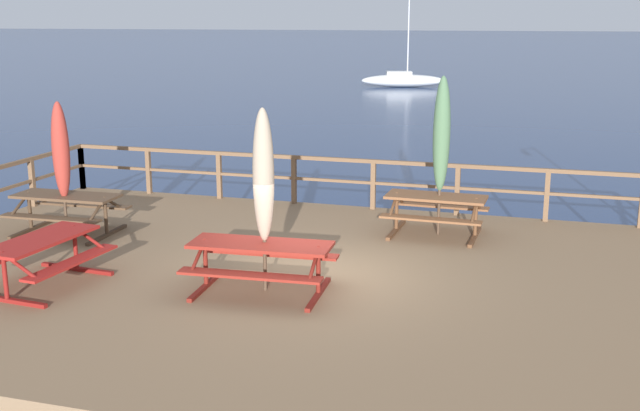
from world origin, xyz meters
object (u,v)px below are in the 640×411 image
Objects in this scene: picnic_table_mid_left at (41,251)px; patio_umbrella_tall_back_left at (61,151)px; picnic_table_back_right at (67,205)px; sailboat_distant at (403,80)px; patio_umbrella_tall_mid_right at (263,176)px; patio_umbrella_short_front at (442,135)px; picnic_table_mid_right at (436,206)px; picnic_table_back_left at (261,256)px.

patio_umbrella_tall_back_left is (-1.38, 2.64, 1.06)m from picnic_table_mid_left.
sailboat_distant is at bearing 92.37° from picnic_table_back_right.
patio_umbrella_tall_mid_right is at bearing 13.11° from picnic_table_mid_left.
picnic_table_mid_left is 0.68× the size of patio_umbrella_short_front.
sailboat_distant reaches higher than patio_umbrella_short_front.
patio_umbrella_tall_back_left reaches higher than picnic_table_back_right.
picnic_table_back_right is 43.73m from sailboat_distant.
picnic_table_mid_left is 46.52m from sailboat_distant.
picnic_table_mid_left is at bearing -139.08° from picnic_table_mid_right.
patio_umbrella_short_front is at bearing 62.32° from patio_umbrella_tall_mid_right.
picnic_table_mid_right is 4.53m from patio_umbrella_tall_mid_right.
picnic_table_back_right and picnic_table_mid_left have the same top height.
picnic_table_back_left is at bearing -115.39° from patio_umbrella_tall_mid_right.
patio_umbrella_tall_back_left is at bearing -87.61° from sailboat_distant.
picnic_table_back_right is at bearing 103.54° from patio_umbrella_tall_back_left.
picnic_table_back_left is 1.21m from patio_umbrella_tall_mid_right.
sailboat_distant reaches higher than picnic_table_back_left.
sailboat_distant reaches higher than picnic_table_mid_left.
patio_umbrella_tall_mid_right is 0.36× the size of sailboat_distant.
sailboat_distant is at bearing 98.21° from patio_umbrella_tall_mid_right.
picnic_table_back_left is 5.15m from picnic_table_back_right.
picnic_table_mid_right is at bearing -78.38° from sailboat_distant.
picnic_table_back_left is 4.45m from picnic_table_mid_right.
picnic_table_back_left and picnic_table_mid_right have the same top height.
patio_umbrella_tall_back_left is at bearing 158.68° from patio_umbrella_tall_mid_right.
sailboat_distant is (-8.59, 41.74, -0.88)m from picnic_table_mid_right.
patio_umbrella_tall_mid_right is 5.11m from patio_umbrella_tall_back_left.
patio_umbrella_tall_mid_right is at bearing 64.61° from picnic_table_back_left.
picnic_table_back_left is at bearing -22.25° from patio_umbrella_tall_back_left.
picnic_table_mid_right is 0.25× the size of sailboat_distant.
picnic_table_back_right is at bearing -163.99° from picnic_table_mid_right.
patio_umbrella_short_front reaches higher than picnic_table_mid_left.
patio_umbrella_tall_back_left is (-4.72, 1.93, 1.06)m from picnic_table_back_left.
picnic_table_mid_right is 1.36m from patio_umbrella_short_front.
picnic_table_back_right is at bearing -163.70° from patio_umbrella_short_front.
patio_umbrella_tall_back_left is at bearing -163.07° from patio_umbrella_short_front.
patio_umbrella_tall_back_left is (0.02, -0.08, 1.06)m from picnic_table_back_right.
sailboat_distant reaches higher than picnic_table_mid_right.
picnic_table_mid_left is 3.67m from patio_umbrella_tall_mid_right.
sailboat_distant is (-8.64, 41.69, -2.24)m from patio_umbrella_short_front.
patio_umbrella_tall_mid_right is at bearing -21.32° from patio_umbrella_tall_back_left.
sailboat_distant is at bearing 92.39° from patio_umbrella_tall_back_left.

